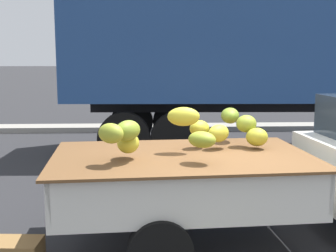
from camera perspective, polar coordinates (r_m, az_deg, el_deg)
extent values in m
plane|color=#28282B|center=(5.28, 10.36, -15.64)|extent=(220.00, 220.00, 0.00)
cube|color=gray|center=(13.34, 2.32, -0.19)|extent=(80.00, 0.80, 0.16)
cube|color=silver|center=(5.16, 1.80, -9.19)|extent=(2.92, 1.92, 0.08)
cube|color=silver|center=(5.89, 0.62, -4.27)|extent=(2.80, 0.25, 0.44)
cube|color=silver|center=(4.29, 3.47, -9.32)|extent=(2.80, 0.25, 0.44)
cube|color=silver|center=(5.45, 16.37, -5.71)|extent=(0.17, 1.72, 0.44)
cube|color=silver|center=(5.07, -13.88, -6.69)|extent=(0.17, 1.72, 0.44)
cube|color=#B21914|center=(5.92, 0.58, -4.58)|extent=(2.69, 0.20, 0.07)
cube|color=brown|center=(5.03, 1.83, -3.87)|extent=(3.05, 2.05, 0.03)
ellipsoid|color=gold|center=(4.79, -5.19, -2.19)|extent=(0.24, 0.28, 0.23)
ellipsoid|color=gold|center=(5.40, 11.43, -1.40)|extent=(0.36, 0.36, 0.22)
ellipsoid|color=olive|center=(4.60, -5.23, -0.59)|extent=(0.36, 0.39, 0.22)
ellipsoid|color=gold|center=(5.34, 4.09, -0.30)|extent=(0.34, 0.34, 0.19)
ellipsoid|color=olive|center=(5.50, 10.11, 0.29)|extent=(0.36, 0.36, 0.22)
ellipsoid|color=gold|center=(5.05, 2.02, 1.23)|extent=(0.39, 0.23, 0.22)
ellipsoid|color=#9AA82F|center=(4.48, -7.41, -0.95)|extent=(0.35, 0.34, 0.21)
ellipsoid|color=gold|center=(5.32, 6.56, -0.95)|extent=(0.36, 0.36, 0.21)
ellipsoid|color=olive|center=(5.80, 8.04, 1.34)|extent=(0.28, 0.39, 0.20)
ellipsoid|color=olive|center=(4.56, 4.43, -1.76)|extent=(0.38, 0.37, 0.17)
cylinder|color=black|center=(5.99, -2.57, -9.21)|extent=(0.65, 0.24, 0.64)
cylinder|color=black|center=(4.44, -0.99, -15.85)|extent=(0.65, 0.24, 0.64)
cube|color=navy|center=(10.82, 20.73, 10.54)|extent=(12.07, 2.87, 2.70)
cube|color=black|center=(10.86, 20.30, 2.62)|extent=(11.05, 0.74, 0.30)
cylinder|color=black|center=(11.40, 0.75, 0.60)|extent=(1.09, 0.33, 1.08)
cylinder|color=black|center=(9.03, 1.15, -1.58)|extent=(1.09, 0.33, 1.08)
cylinder|color=black|center=(11.42, -4.68, 0.59)|extent=(1.09, 0.33, 1.08)
cylinder|color=black|center=(9.06, -5.70, -1.59)|extent=(1.09, 0.33, 1.08)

